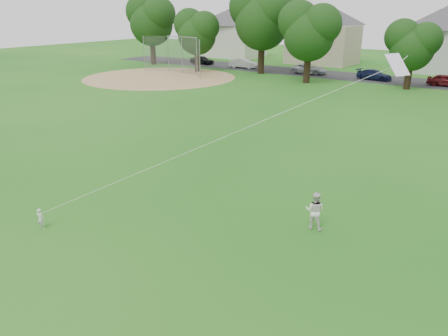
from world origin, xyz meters
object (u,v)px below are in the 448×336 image
Objects in this scene: kite at (212,142)px; older_boy at (315,211)px; toddler at (40,218)px; baseball_backstop at (179,55)px.

older_boy is at bearing 30.39° from kite.
kite is (5.02, 4.02, 2.87)m from toddler.
older_boy is at bearing -42.06° from baseball_backstop.
baseball_backstop is at bearing -73.32° from toddler.
toddler is 10.23m from older_boy.
baseball_backstop is (-22.97, 34.19, 1.81)m from toddler.
older_boy is at bearing -161.63° from toddler.
kite is at bearing 19.70° from older_boy.
older_boy reaches higher than toddler.
baseball_backstop reaches higher than toddler.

